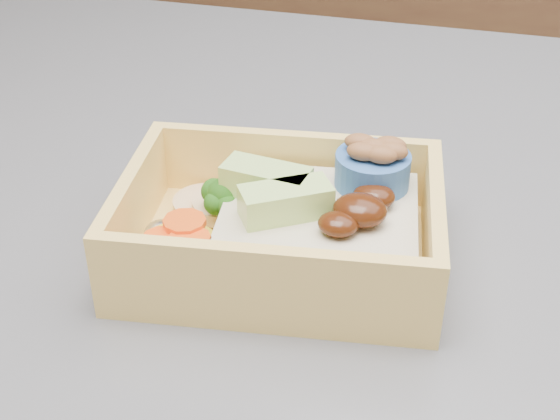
# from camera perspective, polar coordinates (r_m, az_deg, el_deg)

# --- Properties ---
(bento_box) EXTENTS (0.21, 0.16, 0.07)m
(bento_box) POSITION_cam_1_polar(r_m,az_deg,el_deg) (0.48, 0.73, -1.19)
(bento_box) COLOR #FFD169
(bento_box) RESTS_ON island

